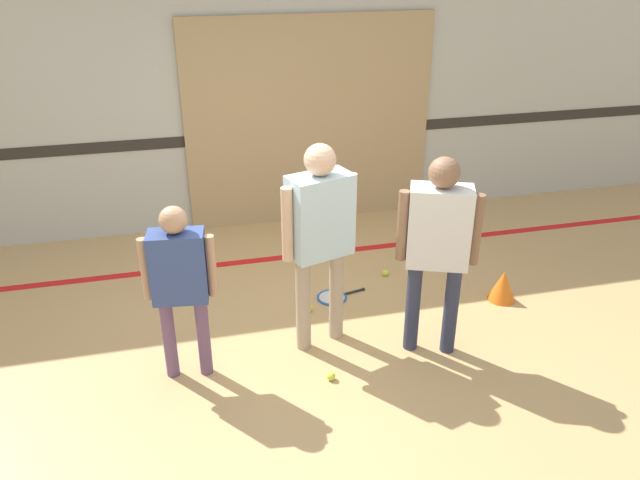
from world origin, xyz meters
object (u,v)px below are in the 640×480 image
at_px(person_instructor, 320,226).
at_px(training_cone, 503,286).
at_px(person_student_left, 179,276).
at_px(tennis_ball_by_spare_racket, 310,308).
at_px(racket_spare_on_floor, 334,297).
at_px(tennis_ball_stray_left, 385,273).
at_px(tennis_ball_near_instructor, 331,376).
at_px(person_student_right, 438,237).

bearing_deg(person_instructor, training_cone, -9.59).
relative_size(person_instructor, person_student_left, 1.22).
bearing_deg(person_student_left, tennis_ball_by_spare_racket, 37.82).
bearing_deg(training_cone, person_instructor, -172.48).
height_order(racket_spare_on_floor, tennis_ball_stray_left, tennis_ball_stray_left).
xyz_separation_m(person_student_left, tennis_ball_by_spare_racket, (1.09, 0.63, -0.83)).
relative_size(racket_spare_on_floor, tennis_ball_stray_left, 7.70).
distance_m(racket_spare_on_floor, tennis_ball_stray_left, 0.67).
bearing_deg(person_instructor, tennis_ball_near_instructor, -111.51).
bearing_deg(tennis_ball_near_instructor, person_student_left, 161.83).
height_order(tennis_ball_near_instructor, tennis_ball_stray_left, same).
xyz_separation_m(tennis_ball_near_instructor, tennis_ball_by_spare_racket, (0.06, 0.97, 0.00)).
bearing_deg(tennis_ball_stray_left, person_instructor, -134.22).
distance_m(racket_spare_on_floor, tennis_ball_by_spare_racket, 0.32).
height_order(person_instructor, tennis_ball_by_spare_racket, person_instructor).
distance_m(tennis_ball_near_instructor, tennis_ball_by_spare_racket, 0.97).
distance_m(tennis_ball_by_spare_racket, tennis_ball_stray_left, 0.98).
relative_size(tennis_ball_near_instructor, tennis_ball_by_spare_racket, 1.00).
bearing_deg(person_student_right, tennis_ball_by_spare_racket, -21.98).
bearing_deg(tennis_ball_near_instructor, training_cone, 22.25).
height_order(person_student_right, racket_spare_on_floor, person_student_right).
bearing_deg(person_student_left, tennis_ball_stray_left, 36.65).
distance_m(person_instructor, person_student_left, 1.10).
relative_size(person_student_left, tennis_ball_stray_left, 21.04).
height_order(person_student_left, person_student_right, person_student_right).
height_order(racket_spare_on_floor, tennis_ball_by_spare_racket, tennis_ball_by_spare_racket).
bearing_deg(racket_spare_on_floor, tennis_ball_by_spare_racket, -159.78).
bearing_deg(tennis_ball_near_instructor, person_student_right, 12.84).
distance_m(person_student_left, tennis_ball_near_instructor, 1.36).
bearing_deg(person_instructor, tennis_ball_by_spare_racket, 70.69).
distance_m(person_student_right, racket_spare_on_floor, 1.48).
distance_m(person_student_left, racket_spare_on_floor, 1.79).
bearing_deg(training_cone, person_student_left, -171.88).
xyz_separation_m(person_instructor, tennis_ball_near_instructor, (-0.04, -0.51, -1.02)).
height_order(person_instructor, person_student_left, person_instructor).
xyz_separation_m(person_student_left, person_student_right, (1.90, -0.14, 0.15)).
distance_m(person_student_right, training_cone, 1.39).
height_order(person_instructor, racket_spare_on_floor, person_instructor).
bearing_deg(tennis_ball_stray_left, person_student_left, -151.02).
bearing_deg(racket_spare_on_floor, person_student_left, -161.46).
xyz_separation_m(tennis_ball_stray_left, training_cone, (0.89, -0.68, 0.11)).
bearing_deg(training_cone, tennis_ball_by_spare_racket, 172.73).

